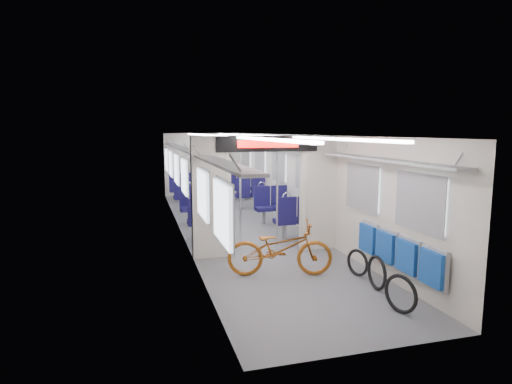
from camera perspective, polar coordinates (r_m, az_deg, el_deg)
carriage at (r=9.95m, az=-1.54°, el=3.02°), size 12.00×12.02×2.31m
bicycle at (r=7.16m, az=3.21°, el=-7.53°), size 1.84×1.01×0.92m
flip_bench at (r=6.89m, az=18.31°, el=-7.53°), size 0.12×2.14×0.56m
bike_hoop_a at (r=6.11m, az=18.71°, el=-12.96°), size 0.20×0.52×0.53m
bike_hoop_b at (r=6.84m, az=15.80°, el=-10.52°), size 0.07×0.54×0.53m
bike_hoop_c at (r=7.38m, az=13.38°, el=-9.34°), size 0.19×0.45×0.46m
seat_bay_near_left at (r=10.31m, az=-7.14°, el=-2.25°), size 0.90×2.03×1.09m
seat_bay_near_right at (r=10.33m, az=3.56°, el=-2.21°), size 0.90×2.01×1.08m
seat_bay_far_left at (r=13.87m, az=-9.36°, el=0.37°), size 0.89×1.99×1.08m
seat_bay_far_right at (r=14.06m, az=-1.70°, el=0.59°), size 0.90×2.02×1.08m
stanchion_near_left at (r=9.07m, az=-2.10°, el=0.28°), size 0.04×0.04×2.30m
stanchion_near_right at (r=8.81m, az=2.84°, el=0.04°), size 0.04×0.04×2.30m
stanchion_far_left at (r=12.14m, az=-6.07°, el=2.25°), size 0.04×0.04×2.30m
stanchion_far_right at (r=12.23m, az=-2.16°, el=2.34°), size 0.04×0.04×2.30m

